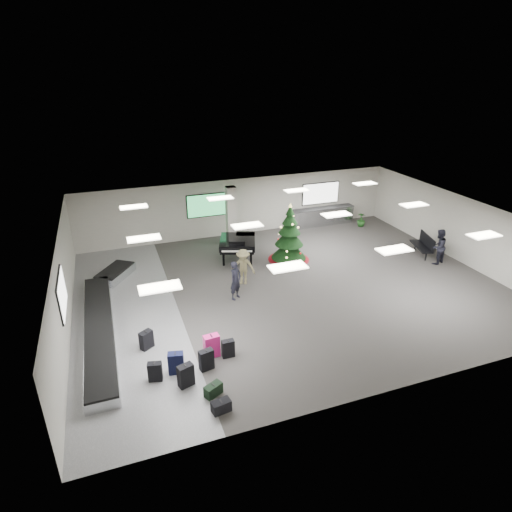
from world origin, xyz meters
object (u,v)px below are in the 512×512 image
object	(u,v)px
pink_suitcase	(212,346)
grand_piano	(238,243)
potted_plant_left	(291,224)
traveler_bench	(438,247)
traveler_b	(243,267)
potted_plant_right	(361,220)
bench	(423,244)
christmas_tree	(289,241)
baggage_carousel	(103,317)
service_counter	(322,216)
traveler_a	(236,280)

from	to	relation	value
pink_suitcase	grand_piano	size ratio (longest dim) A/B	0.32
potted_plant_left	traveler_bench	bearing A→B (deg)	-53.57
traveler_b	potted_plant_left	size ratio (longest dim) A/B	1.95
potted_plant_left	potted_plant_right	size ratio (longest dim) A/B	1.00
grand_piano	traveler_b	xyz separation A→B (m)	(-0.54, -2.53, -0.07)
grand_piano	bench	distance (m)	9.48
pink_suitcase	potted_plant_left	distance (m)	12.37
christmas_tree	baggage_carousel	bearing A→B (deg)	-162.62
service_counter	christmas_tree	world-z (taller)	christmas_tree
christmas_tree	traveler_bench	size ratio (longest dim) A/B	1.67
pink_suitcase	potted_plant_right	xyz separation A→B (m)	(11.61, 9.16, 0.02)
grand_piano	traveler_b	size ratio (longest dim) A/B	1.59
traveler_b	potted_plant_right	xyz separation A→B (m)	(8.99, 4.58, -0.40)
baggage_carousel	traveler_a	distance (m)	5.32
baggage_carousel	pink_suitcase	bearing A→B (deg)	-45.70
service_counter	potted_plant_left	bearing A→B (deg)	-173.23
service_counter	traveler_a	size ratio (longest dim) A/B	2.42
service_counter	traveler_a	distance (m)	10.13
service_counter	bench	world-z (taller)	bench
grand_piano	traveler_a	xyz separation A→B (m)	(-1.25, -3.68, -0.05)
pink_suitcase	potted_plant_left	xyz separation A→B (m)	(7.36, 9.94, 0.02)
traveler_a	potted_plant_right	size ratio (longest dim) A/B	1.99
service_counter	traveler_a	world-z (taller)	traveler_a
christmas_tree	traveler_b	distance (m)	3.38
traveler_b	christmas_tree	bearing A→B (deg)	57.18
grand_piano	traveler_a	distance (m)	3.89
christmas_tree	traveler_b	world-z (taller)	christmas_tree
pink_suitcase	christmas_tree	size ratio (longest dim) A/B	0.28
grand_piano	christmas_tree	bearing A→B (deg)	-0.70
traveler_b	traveler_bench	world-z (taller)	traveler_bench
traveler_b	traveler_bench	distance (m)	9.65
traveler_b	baggage_carousel	bearing A→B (deg)	-141.58
grand_piano	potted_plant_right	world-z (taller)	grand_piano
traveler_bench	potted_plant_left	bearing A→B (deg)	-71.83
baggage_carousel	traveler_a	xyz separation A→B (m)	(5.29, -0.02, 0.63)
christmas_tree	grand_piano	distance (m)	2.55
grand_piano	potted_plant_right	size ratio (longest dim) A/B	3.10
baggage_carousel	pink_suitcase	distance (m)	4.83
pink_suitcase	bench	bearing A→B (deg)	14.83
christmas_tree	traveler_a	size ratio (longest dim) A/B	1.76
bench	potted_plant_right	size ratio (longest dim) A/B	2.13
pink_suitcase	grand_piano	bearing A→B (deg)	60.87
bench	service_counter	bearing A→B (deg)	133.04
bench	traveler_bench	world-z (taller)	traveler_bench
christmas_tree	potted_plant_left	size ratio (longest dim) A/B	3.50
traveler_a	potted_plant_left	world-z (taller)	traveler_a
traveler_b	bench	bearing A→B (deg)	26.90
traveler_bench	potted_plant_right	xyz separation A→B (m)	(-0.59, 5.78, -0.46)
bench	traveler_a	distance (m)	10.39
christmas_tree	potted_plant_right	size ratio (longest dim) A/B	3.49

